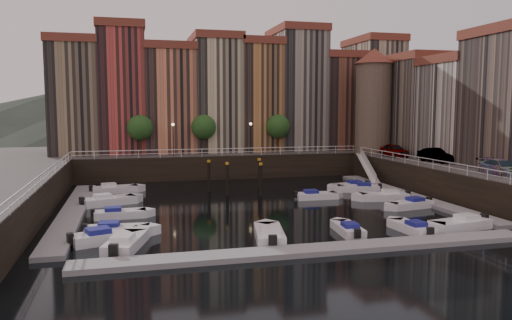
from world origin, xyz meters
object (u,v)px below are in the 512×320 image
object	(u,v)px
mooring_pilings	(239,178)
car_c	(502,169)
boat_left_2	(119,214)
car_b	(438,156)
boat_left_1	(116,230)
boat_left_0	(106,237)
corner_tower	(373,99)
car_a	(394,151)
gangway	(367,166)

from	to	relation	value
mooring_pilings	car_c	world-z (taller)	car_c
boat_left_2	mooring_pilings	bearing A→B (deg)	35.35
mooring_pilings	car_c	distance (m)	25.34
car_b	boat_left_1	bearing A→B (deg)	-172.94
car_b	boat_left_0	bearing A→B (deg)	-170.64
boat_left_0	car_b	world-z (taller)	car_b
corner_tower	car_a	size ratio (longest dim) A/B	2.95
mooring_pilings	boat_left_2	world-z (taller)	mooring_pilings
car_c	corner_tower	bearing A→B (deg)	92.82
boat_left_0	boat_left_2	distance (m)	7.61
car_c	boat_left_2	bearing A→B (deg)	172.53
mooring_pilings	boat_left_2	distance (m)	15.53
corner_tower	boat_left_0	distance (m)	43.00
mooring_pilings	boat_left_0	distance (m)	21.43
boat_left_1	car_a	size ratio (longest dim) A/B	1.02
boat_left_0	boat_left_1	world-z (taller)	boat_left_0
car_b	car_c	size ratio (longest dim) A/B	0.97
car_a	car_c	size ratio (longest dim) A/B	0.95
mooring_pilings	car_a	size ratio (longest dim) A/B	1.31
mooring_pilings	car_a	distance (m)	20.55
gangway	boat_left_2	bearing A→B (deg)	-155.07
corner_tower	gangway	xyz separation A→B (m)	(-2.90, -4.50, -8.28)
boat_left_1	mooring_pilings	bearing A→B (deg)	57.30
corner_tower	boat_left_2	distance (m)	38.36
gangway	mooring_pilings	size ratio (longest dim) A/B	1.36
boat_left_0	car_a	xyz separation A→B (m)	(33.15, 20.24, 3.41)
boat_left_2	car_b	world-z (taller)	car_b
mooring_pilings	car_b	distance (m)	22.08
boat_left_0	car_a	world-z (taller)	car_a
boat_left_1	car_c	xyz separation A→B (m)	(33.09, 0.84, 3.35)
gangway	car_a	xyz separation A→B (m)	(3.03, -1.01, 1.88)
gangway	boat_left_2	size ratio (longest dim) A/B	1.87
boat_left_0	car_a	distance (m)	38.99
boat_left_1	corner_tower	bearing A→B (deg)	42.80
gangway	boat_left_1	size ratio (longest dim) A/B	1.74
corner_tower	car_c	bearing A→B (deg)	-88.25
boat_left_0	car_b	distance (m)	37.33
gangway	car_a	size ratio (longest dim) A/B	1.78
gangway	boat_left_0	xyz separation A→B (m)	(-30.11, -21.25, -1.53)
corner_tower	boat_left_2	xyz separation A→B (m)	(-32.31, -18.17, -9.85)
boat_left_0	boat_left_2	size ratio (longest dim) A/B	1.14
gangway	boat_left_1	bearing A→B (deg)	-146.57
car_a	car_b	size ratio (longest dim) A/B	0.98
boat_left_0	boat_left_1	xyz separation A→B (m)	(0.63, 1.79, -0.02)
corner_tower	boat_left_1	bearing A→B (deg)	-143.50
boat_left_0	mooring_pilings	bearing A→B (deg)	33.66
boat_left_2	gangway	bearing A→B (deg)	22.69
gangway	boat_left_2	distance (m)	32.47
boat_left_2	car_a	world-z (taller)	car_a
corner_tower	gangway	size ratio (longest dim) A/B	1.66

